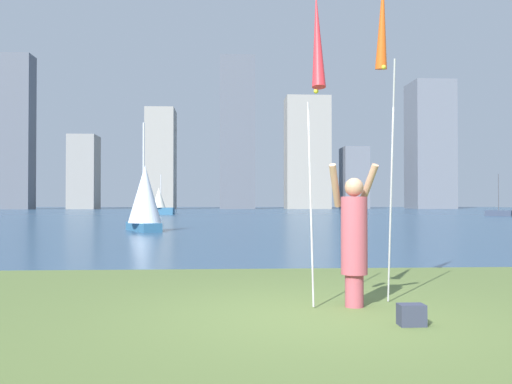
{
  "coord_description": "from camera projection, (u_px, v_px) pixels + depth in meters",
  "views": [
    {
      "loc": [
        -1.09,
        -6.48,
        1.31
      ],
      "look_at": [
        0.36,
        17.8,
        1.71
      ],
      "focal_mm": 39.75,
      "sensor_mm": 36.0,
      "label": 1
    }
  ],
  "objects": [
    {
      "name": "skyline_tower_3",
      "position": [
        237.0,
        133.0,
        95.89
      ],
      "size": [
        5.9,
        3.66,
        25.85
      ],
      "color": "#565B66",
      "rests_on": "ground"
    },
    {
      "name": "person",
      "position": [
        354.0,
        236.0,
        7.05
      ],
      "size": [
        0.66,
        0.48,
        1.79
      ],
      "rotation": [
        0.0,
        0.0,
        -0.06
      ],
      "color": "#B24C59",
      "rests_on": "ground"
    },
    {
      "name": "skyline_tower_1",
      "position": [
        84.0,
        172.0,
        95.05
      ],
      "size": [
        4.51,
        5.34,
        12.36
      ],
      "color": "gray",
      "rests_on": "ground"
    },
    {
      "name": "kite_flag_right",
      "position": [
        383.0,
        30.0,
        7.64
      ],
      "size": [
        0.16,
        0.71,
        4.38
      ],
      "color": "#B2B2B7",
      "rests_on": "ground"
    },
    {
      "name": "skyline_tower_6",
      "position": [
        430.0,
        146.0,
        99.58
      ],
      "size": [
        6.97,
        7.26,
        22.2
      ],
      "color": "slate",
      "rests_on": "ground"
    },
    {
      "name": "skyline_tower_0",
      "position": [
        11.0,
        132.0,
        92.27
      ],
      "size": [
        6.79,
        3.89,
        25.19
      ],
      "color": "#565B66",
      "rests_on": "ground"
    },
    {
      "name": "sailboat_6",
      "position": [
        159.0,
        202.0,
        55.8
      ],
      "size": [
        2.69,
        1.47,
        3.95
      ],
      "color": "#2D6084",
      "rests_on": "ground"
    },
    {
      "name": "sailboat_0",
      "position": [
        145.0,
        199.0,
        24.68
      ],
      "size": [
        2.0,
        2.97,
        4.78
      ],
      "color": "#2D6084",
      "rests_on": "ground"
    },
    {
      "name": "skyline_tower_4",
      "position": [
        307.0,
        153.0,
        97.72
      ],
      "size": [
        7.51,
        5.51,
        19.25
      ],
      "color": "gray",
      "rests_on": "ground"
    },
    {
      "name": "ground",
      "position": [
        233.0,
        215.0,
        57.36
      ],
      "size": [
        120.0,
        138.0,
        0.12
      ],
      "color": "#5B7038"
    },
    {
      "name": "kite_flag_left",
      "position": [
        317.0,
        47.0,
        6.7
      ],
      "size": [
        0.16,
        0.94,
        3.83
      ],
      "color": "#B2B2B7",
      "rests_on": "ground"
    },
    {
      "name": "sailboat_5",
      "position": [
        356.0,
        210.0,
        60.6
      ],
      "size": [
        2.42,
        1.55,
        3.67
      ],
      "color": "maroon",
      "rests_on": "ground"
    },
    {
      "name": "sailboat_3",
      "position": [
        499.0,
        213.0,
        49.95
      ],
      "size": [
        2.08,
        1.98,
        3.72
      ],
      "color": "#333D51",
      "rests_on": "ground"
    },
    {
      "name": "bag",
      "position": [
        411.0,
        315.0,
        5.97
      ],
      "size": [
        0.27,
        0.2,
        0.23
      ],
      "color": "#33384C",
      "rests_on": "ground"
    },
    {
      "name": "skyline_tower_5",
      "position": [
        354.0,
        178.0,
        100.96
      ],
      "size": [
        4.35,
        5.51,
        10.9
      ],
      "color": "slate",
      "rests_on": "ground"
    },
    {
      "name": "skyline_tower_2",
      "position": [
        161.0,
        159.0,
        95.78
      ],
      "size": [
        4.75,
        6.82,
        16.85
      ],
      "color": "gray",
      "rests_on": "ground"
    }
  ]
}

